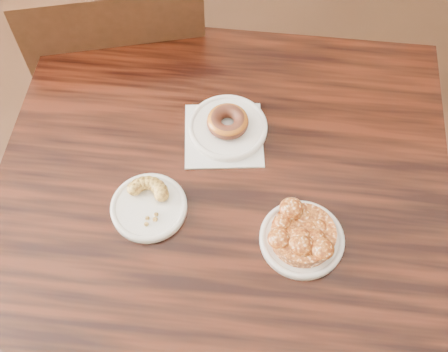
# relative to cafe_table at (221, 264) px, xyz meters

# --- Properties ---
(floor) EXTENTS (5.00, 5.00, 0.00)m
(floor) POSITION_rel_cafe_table_xyz_m (-0.00, -0.02, -0.38)
(floor) COLOR black
(floor) RESTS_ON ground
(cafe_table) EXTENTS (1.01, 1.01, 0.75)m
(cafe_table) POSITION_rel_cafe_table_xyz_m (0.00, 0.00, 0.00)
(cafe_table) COLOR black
(cafe_table) RESTS_ON floor
(chair_far) EXTENTS (0.59, 0.59, 0.90)m
(chair_far) POSITION_rel_cafe_table_xyz_m (-0.34, 0.62, 0.08)
(chair_far) COLOR black
(chair_far) RESTS_ON floor
(napkin) EXTENTS (0.19, 0.19, 0.00)m
(napkin) POSITION_rel_cafe_table_xyz_m (-0.00, 0.15, 0.38)
(napkin) COLOR white
(napkin) RESTS_ON cafe_table
(plate_donut) EXTENTS (0.18, 0.18, 0.01)m
(plate_donut) POSITION_rel_cafe_table_xyz_m (0.00, 0.17, 0.39)
(plate_donut) COLOR white
(plate_donut) RESTS_ON napkin
(plate_cruller) EXTENTS (0.16, 0.16, 0.01)m
(plate_cruller) POSITION_rel_cafe_table_xyz_m (-0.14, -0.04, 0.38)
(plate_cruller) COLOR white
(plate_cruller) RESTS_ON cafe_table
(plate_fritter) EXTENTS (0.17, 0.17, 0.01)m
(plate_fritter) POSITION_rel_cafe_table_xyz_m (0.17, -0.09, 0.38)
(plate_fritter) COLOR silver
(plate_fritter) RESTS_ON cafe_table
(glazed_donut) EXTENTS (0.09, 0.09, 0.03)m
(glazed_donut) POSITION_rel_cafe_table_xyz_m (0.00, 0.17, 0.41)
(glazed_donut) COLOR #965E15
(glazed_donut) RESTS_ON plate_donut
(apple_fritter) EXTENTS (0.17, 0.17, 0.04)m
(apple_fritter) POSITION_rel_cafe_table_xyz_m (0.17, -0.09, 0.41)
(apple_fritter) COLOR #481907
(apple_fritter) RESTS_ON plate_fritter
(cruller_fragment) EXTENTS (0.10, 0.10, 0.03)m
(cruller_fragment) POSITION_rel_cafe_table_xyz_m (-0.14, -0.04, 0.40)
(cruller_fragment) COLOR #5A3812
(cruller_fragment) RESTS_ON plate_cruller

